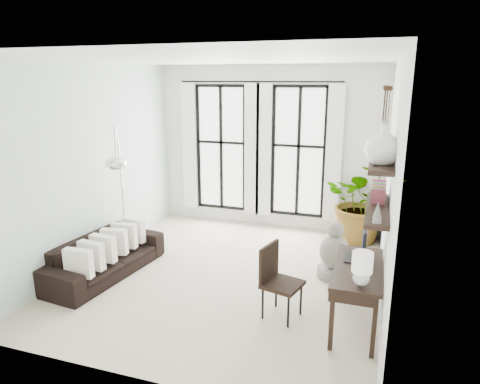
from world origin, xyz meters
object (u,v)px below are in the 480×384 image
at_px(sofa, 104,256).
at_px(arc_lamp, 118,159).
at_px(desk, 357,272).
at_px(buddha, 334,254).
at_px(plant, 363,201).
at_px(desk_chair, 276,276).

bearing_deg(sofa, arc_lamp, -8.01).
relative_size(desk, buddha, 1.48).
height_order(plant, buddha, plant).
height_order(desk, buddha, desk).
bearing_deg(buddha, desk, -73.47).
bearing_deg(desk_chair, sofa, -171.90).
bearing_deg(buddha, sofa, -163.43).
xyz_separation_m(desk, arc_lamp, (-3.64, 0.70, 1.02)).
distance_m(desk, buddha, 1.41).
bearing_deg(sofa, buddha, -66.75).
xyz_separation_m(plant, desk, (0.07, -3.02, -0.03)).
relative_size(sofa, plant, 1.34).
bearing_deg(arc_lamp, desk, -10.93).
distance_m(sofa, desk, 3.78).
relative_size(plant, desk_chair, 1.61).
distance_m(arc_lamp, buddha, 3.58).
relative_size(plant, desk, 1.15).
relative_size(sofa, buddha, 2.30).
bearing_deg(plant, desk, -88.75).
xyz_separation_m(sofa, plant, (3.68, 2.71, 0.46)).
bearing_deg(sofa, plant, -46.97).
xyz_separation_m(desk_chair, buddha, (0.58, 1.32, -0.16)).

